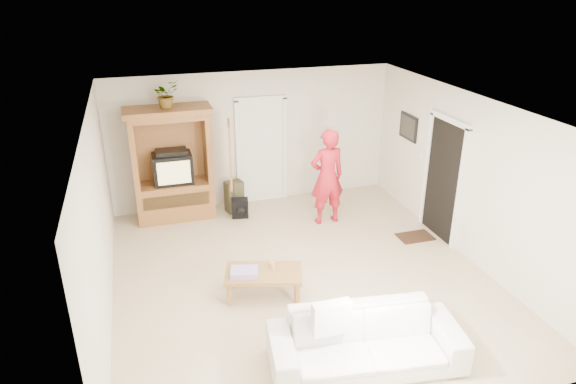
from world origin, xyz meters
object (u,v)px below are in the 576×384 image
Objects in this scene: armoire at (174,171)px; coffee_table at (264,275)px; man at (327,177)px; sofa at (366,341)px.

coffee_table is at bearing -73.20° from armoire.
coffee_table is (-1.70, -1.98, -0.54)m from man.
sofa is (1.69, -4.69, -0.58)m from armoire.
armoire is at bearing 117.51° from sofa.
sofa is (-0.91, -3.67, -0.56)m from man.
coffee_table is (0.91, -3.00, -0.56)m from armoire.
sofa is at bearing 72.25° from man.
armoire is at bearing -25.22° from man.
armoire is 5.02m from sofa.
armoire is 2.79m from man.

